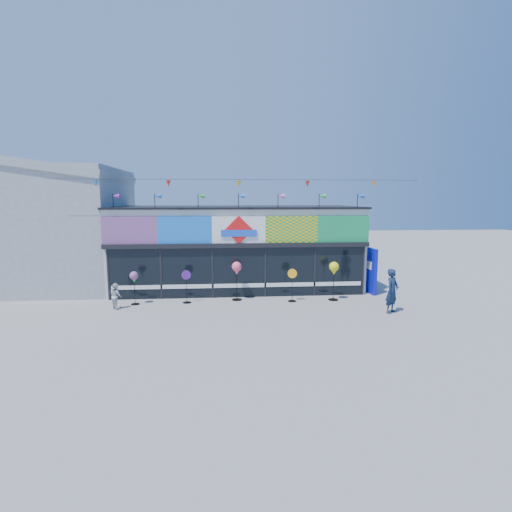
{
  "coord_description": "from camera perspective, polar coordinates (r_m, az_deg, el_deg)",
  "views": [
    {
      "loc": [
        -0.74,
        -14.46,
        4.5
      ],
      "look_at": [
        0.66,
        2.0,
        2.11
      ],
      "focal_mm": 28.0,
      "sensor_mm": 36.0,
      "label": 1
    }
  ],
  "objects": [
    {
      "name": "ground",
      "position": [
        15.16,
        -1.85,
        -9.03
      ],
      "size": [
        80.0,
        80.0,
        0.0
      ],
      "primitive_type": "plane",
      "color": "gray",
      "rests_on": "ground"
    },
    {
      "name": "neighbour_building",
      "position": [
        23.4,
        -28.23,
        4.1
      ],
      "size": [
        8.18,
        7.2,
        6.87
      ],
      "color": "#A2A5A7",
      "rests_on": "ground"
    },
    {
      "name": "child",
      "position": [
        17.41,
        -19.37,
        -5.41
      ],
      "size": [
        0.55,
        0.59,
        1.07
      ],
      "primitive_type": "imported",
      "rotation": [
        0.0,
        0.0,
        2.24
      ],
      "color": "silver",
      "rests_on": "ground"
    },
    {
      "name": "spinner_2",
      "position": [
        17.64,
        -2.77,
        -1.92
      ],
      "size": [
        0.44,
        0.44,
        1.73
      ],
      "color": "black",
      "rests_on": "ground"
    },
    {
      "name": "adult_man",
      "position": [
        16.66,
        18.87,
        -4.75
      ],
      "size": [
        0.76,
        0.73,
        1.76
      ],
      "primitive_type": "imported",
      "rotation": [
        0.0,
        0.0,
        0.68
      ],
      "color": "#13213E",
      "rests_on": "ground"
    },
    {
      "name": "kite_shop",
      "position": [
        20.56,
        -2.75,
        1.39
      ],
      "size": [
        16.0,
        5.7,
        5.31
      ],
      "color": "silver",
      "rests_on": "ground"
    },
    {
      "name": "blue_sign",
      "position": [
        19.74,
        16.07,
        -2.02
      ],
      "size": [
        0.24,
        1.09,
        2.17
      ],
      "rotation": [
        0.0,
        0.0,
        0.06
      ],
      "color": "#0B13AE",
      "rests_on": "ground"
    },
    {
      "name": "spinner_0",
      "position": [
        17.7,
        -17.02,
        -3.03
      ],
      "size": [
        0.36,
        0.36,
        1.44
      ],
      "color": "black",
      "rests_on": "ground"
    },
    {
      "name": "spinner_3",
      "position": [
        17.57,
        5.2,
        -4.05
      ],
      "size": [
        0.4,
        0.37,
        1.45
      ],
      "color": "black",
      "rests_on": "ground"
    },
    {
      "name": "spinner_4",
      "position": [
        17.95,
        11.07,
        -1.91
      ],
      "size": [
        0.44,
        0.44,
        1.73
      ],
      "color": "black",
      "rests_on": "ground"
    },
    {
      "name": "spinner_1",
      "position": [
        17.53,
        -9.9,
        -4.21
      ],
      "size": [
        0.39,
        0.36,
        1.43
      ],
      "color": "black",
      "rests_on": "ground"
    }
  ]
}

